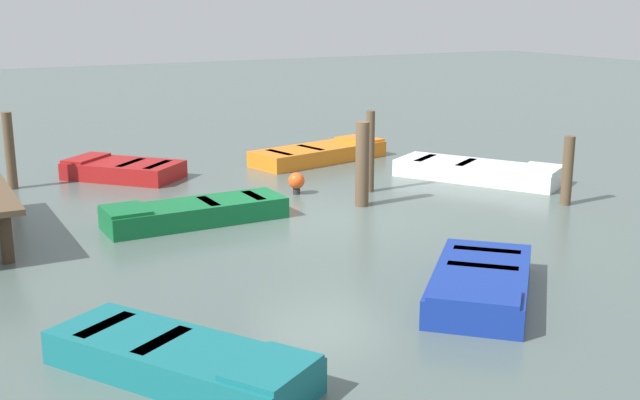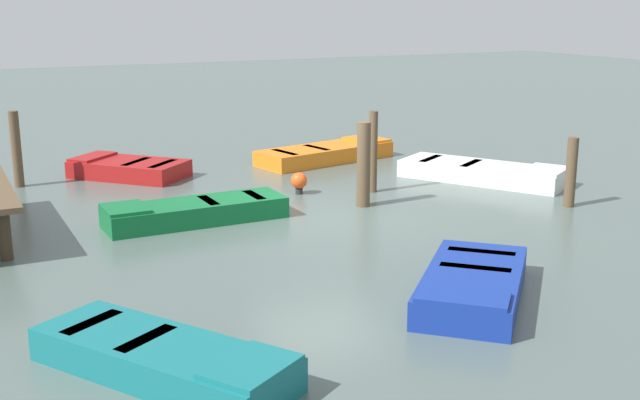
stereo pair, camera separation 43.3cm
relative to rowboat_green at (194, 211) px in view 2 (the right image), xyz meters
name	(u,v)px [view 2 (the right image)]	position (x,y,z in m)	size (l,w,h in m)	color
ground_plane	(320,217)	(-0.77, -2.29, -0.22)	(80.00, 80.00, 0.00)	#4C5B56
rowboat_green	(194,211)	(0.00, 0.00, 0.00)	(1.11, 3.45, 0.46)	#0F602D
rowboat_orange	(326,153)	(4.20, -4.95, 0.00)	(2.02, 3.93, 0.46)	orange
rowboat_white	(484,172)	(0.40, -7.17, 0.00)	(3.94, 3.08, 0.46)	silver
rowboat_blue	(473,285)	(-5.65, -2.26, 0.00)	(2.96, 2.93, 0.46)	navy
rowboat_red	(129,168)	(4.56, 0.17, 0.00)	(2.88, 2.82, 0.46)	maroon
rowboat_teal	(164,358)	(-6.03, 2.29, 0.00)	(3.29, 2.58, 0.46)	#14666B
mooring_piling_near_left	(373,152)	(0.63, -4.29, 0.68)	(0.19, 0.19, 1.79)	brown
mooring_piling_center	(364,165)	(-0.37, -3.49, 0.65)	(0.28, 0.28, 1.74)	brown
mooring_piling_far_right	(16,149)	(4.66, 2.64, 0.65)	(0.22, 0.22, 1.73)	brown
mooring_piling_mid_left	(571,172)	(-2.29, -7.25, 0.50)	(0.22, 0.22, 1.43)	brown
marker_buoy	(299,181)	(1.18, -2.75, 0.07)	(0.36, 0.36, 0.48)	#262626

